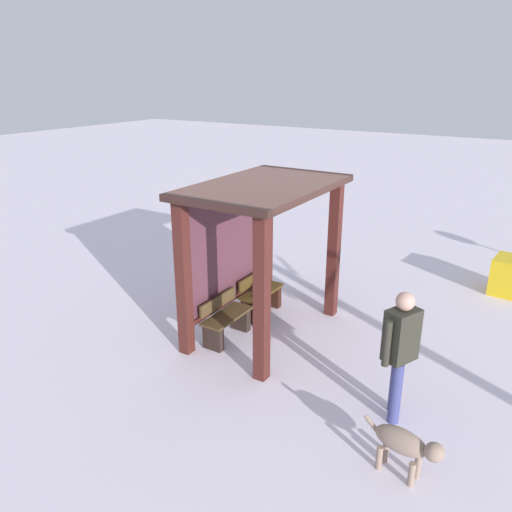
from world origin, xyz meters
The scene contains 7 objects.
ground_plane centered at (0.00, 0.00, 0.00)m, with size 60.00×60.00×0.00m, color white.
bus_shelter centered at (0.00, 0.19, 1.79)m, with size 2.74×1.72×2.48m.
bench_left_inside centered at (-0.53, 0.39, 0.31)m, with size 0.96×0.38×0.71m.
bench_center_inside centered at (0.53, 0.39, 0.33)m, with size 0.96×0.37×0.73m.
person_walking centered at (-1.03, -2.50, 0.98)m, with size 0.57×0.39×1.69m.
dog centered at (-1.95, -2.89, 0.40)m, with size 0.33×0.89×0.57m.
grit_bin centered at (3.83, -3.20, 0.36)m, with size 0.70×0.56×0.72m, color yellow.
Camera 1 is at (-6.37, -3.81, 4.03)m, focal length 35.28 mm.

